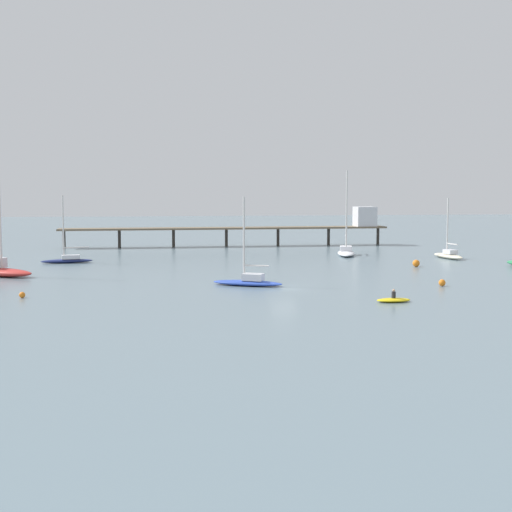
{
  "coord_description": "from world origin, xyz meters",
  "views": [
    {
      "loc": [
        -12.88,
        -68.5,
        9.6
      ],
      "look_at": [
        0.0,
        18.68,
        1.5
      ],
      "focal_mm": 50.4,
      "sensor_mm": 36.0,
      "label": 1
    }
  ],
  "objects_px": {
    "pier": "(279,224)",
    "sailboat_white": "(346,251)",
    "dinghy_yellow": "(394,300)",
    "mooring_buoy_outer": "(22,295)",
    "sailboat_navy": "(67,259)",
    "sailboat_blue": "(248,280)",
    "mooring_buoy_far": "(416,263)",
    "sailboat_cream": "(448,254)",
    "mooring_buoy_inner": "(442,283)"
  },
  "relations": [
    {
      "from": "sailboat_cream",
      "to": "mooring_buoy_outer",
      "type": "bearing_deg",
      "value": -150.72
    },
    {
      "from": "pier",
      "to": "sailboat_blue",
      "type": "distance_m",
      "value": 52.45
    },
    {
      "from": "sailboat_cream",
      "to": "mooring_buoy_far",
      "type": "relative_size",
      "value": 9.51
    },
    {
      "from": "sailboat_white",
      "to": "mooring_buoy_inner",
      "type": "bearing_deg",
      "value": -89.49
    },
    {
      "from": "sailboat_white",
      "to": "sailboat_navy",
      "type": "distance_m",
      "value": 39.84
    },
    {
      "from": "sailboat_blue",
      "to": "mooring_buoy_far",
      "type": "height_order",
      "value": "sailboat_blue"
    },
    {
      "from": "sailboat_cream",
      "to": "mooring_buoy_inner",
      "type": "bearing_deg",
      "value": -114.52
    },
    {
      "from": "dinghy_yellow",
      "to": "mooring_buoy_outer",
      "type": "height_order",
      "value": "dinghy_yellow"
    },
    {
      "from": "sailboat_white",
      "to": "dinghy_yellow",
      "type": "relative_size",
      "value": 4.14
    },
    {
      "from": "pier",
      "to": "sailboat_navy",
      "type": "bearing_deg",
      "value": -142.83
    },
    {
      "from": "pier",
      "to": "mooring_buoy_inner",
      "type": "relative_size",
      "value": 81.24
    },
    {
      "from": "pier",
      "to": "mooring_buoy_inner",
      "type": "distance_m",
      "value": 54.65
    },
    {
      "from": "sailboat_white",
      "to": "mooring_buoy_inner",
      "type": "distance_m",
      "value": 34.62
    },
    {
      "from": "sailboat_white",
      "to": "mooring_buoy_far",
      "type": "height_order",
      "value": "sailboat_white"
    },
    {
      "from": "pier",
      "to": "sailboat_navy",
      "type": "distance_m",
      "value": 41.35
    },
    {
      "from": "sailboat_white",
      "to": "pier",
      "type": "bearing_deg",
      "value": 108.76
    },
    {
      "from": "mooring_buoy_inner",
      "to": "mooring_buoy_outer",
      "type": "relative_size",
      "value": 1.27
    },
    {
      "from": "pier",
      "to": "sailboat_cream",
      "type": "height_order",
      "value": "sailboat_cream"
    },
    {
      "from": "sailboat_cream",
      "to": "sailboat_white",
      "type": "xyz_separation_m",
      "value": [
        -12.92,
        6.96,
        0.09
      ]
    },
    {
      "from": "dinghy_yellow",
      "to": "mooring_buoy_far",
      "type": "xyz_separation_m",
      "value": [
        12.36,
        26.99,
        0.24
      ]
    },
    {
      "from": "dinghy_yellow",
      "to": "sailboat_cream",
      "type": "bearing_deg",
      "value": 60.45
    },
    {
      "from": "dinghy_yellow",
      "to": "sailboat_white",
      "type": "bearing_deg",
      "value": 79.71
    },
    {
      "from": "sailboat_blue",
      "to": "sailboat_cream",
      "type": "height_order",
      "value": "sailboat_blue"
    },
    {
      "from": "dinghy_yellow",
      "to": "mooring_buoy_inner",
      "type": "distance_m",
      "value": 12.34
    },
    {
      "from": "pier",
      "to": "sailboat_white",
      "type": "xyz_separation_m",
      "value": [
        6.62,
        -19.5,
        -3.06
      ]
    },
    {
      "from": "pier",
      "to": "mooring_buoy_far",
      "type": "relative_size",
      "value": 62.35
    },
    {
      "from": "sailboat_white",
      "to": "mooring_buoy_outer",
      "type": "bearing_deg",
      "value": -137.51
    },
    {
      "from": "pier",
      "to": "mooring_buoy_far",
      "type": "xyz_separation_m",
      "value": [
        11.03,
        -36.28,
        -3.28
      ]
    },
    {
      "from": "pier",
      "to": "mooring_buoy_far",
      "type": "bearing_deg",
      "value": -73.1
    },
    {
      "from": "sailboat_cream",
      "to": "dinghy_yellow",
      "type": "xyz_separation_m",
      "value": [
        -20.87,
        -36.82,
        -0.38
      ]
    },
    {
      "from": "sailboat_navy",
      "to": "mooring_buoy_outer",
      "type": "xyz_separation_m",
      "value": [
        -0.51,
        -31.21,
        -0.31
      ]
    },
    {
      "from": "sailboat_blue",
      "to": "mooring_buoy_far",
      "type": "relative_size",
      "value": 9.93
    },
    {
      "from": "sailboat_navy",
      "to": "sailboat_white",
      "type": "bearing_deg",
      "value": 7.82
    },
    {
      "from": "sailboat_navy",
      "to": "mooring_buoy_far",
      "type": "height_order",
      "value": "sailboat_navy"
    },
    {
      "from": "sailboat_navy",
      "to": "mooring_buoy_outer",
      "type": "relative_size",
      "value": 16.43
    },
    {
      "from": "sailboat_navy",
      "to": "dinghy_yellow",
      "type": "relative_size",
      "value": 2.97
    },
    {
      "from": "sailboat_white",
      "to": "sailboat_blue",
      "type": "bearing_deg",
      "value": -120.97
    },
    {
      "from": "pier",
      "to": "sailboat_white",
      "type": "height_order",
      "value": "sailboat_white"
    },
    {
      "from": "mooring_buoy_far",
      "to": "dinghy_yellow",
      "type": "bearing_deg",
      "value": -114.6
    },
    {
      "from": "sailboat_cream",
      "to": "pier",
      "type": "bearing_deg",
      "value": 126.45
    },
    {
      "from": "sailboat_blue",
      "to": "sailboat_cream",
      "type": "bearing_deg",
      "value": 37.58
    },
    {
      "from": "sailboat_navy",
      "to": "mooring_buoy_inner",
      "type": "relative_size",
      "value": 12.96
    },
    {
      "from": "sailboat_white",
      "to": "sailboat_navy",
      "type": "bearing_deg",
      "value": -172.18
    },
    {
      "from": "sailboat_blue",
      "to": "mooring_buoy_far",
      "type": "bearing_deg",
      "value": 32.16
    },
    {
      "from": "sailboat_blue",
      "to": "dinghy_yellow",
      "type": "distance_m",
      "value": 16.49
    },
    {
      "from": "sailboat_cream",
      "to": "dinghy_yellow",
      "type": "height_order",
      "value": "sailboat_cream"
    },
    {
      "from": "mooring_buoy_inner",
      "to": "sailboat_navy",
      "type": "bearing_deg",
      "value": 143.73
    },
    {
      "from": "sailboat_navy",
      "to": "mooring_buoy_far",
      "type": "xyz_separation_m",
      "value": [
        43.88,
        -11.36,
        -0.14
      ]
    },
    {
      "from": "sailboat_navy",
      "to": "sailboat_cream",
      "type": "bearing_deg",
      "value": -1.68
    },
    {
      "from": "dinghy_yellow",
      "to": "mooring_buoy_outer",
      "type": "bearing_deg",
      "value": 167.41
    }
  ]
}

